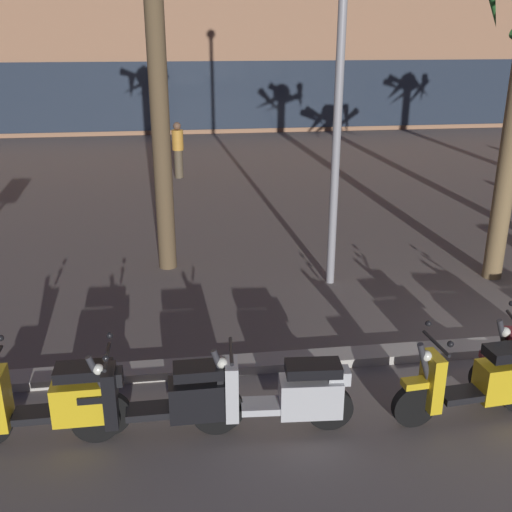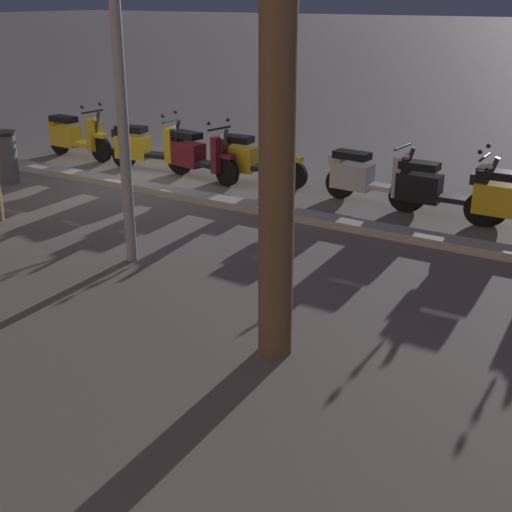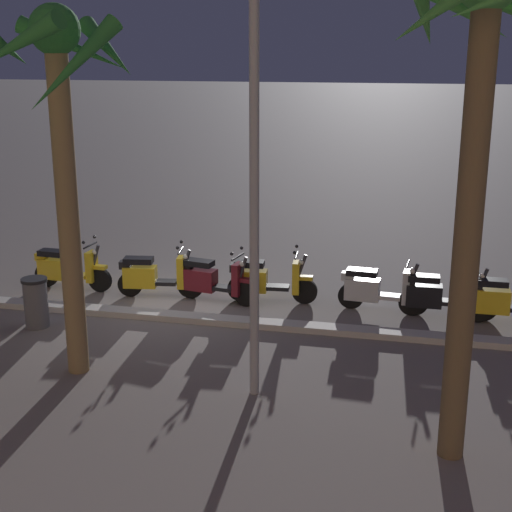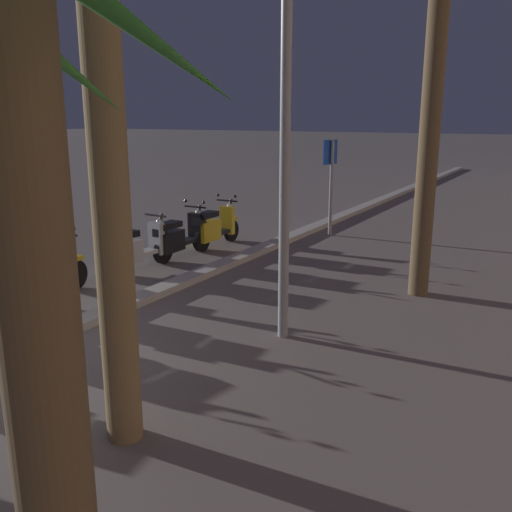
% 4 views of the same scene
% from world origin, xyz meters
% --- Properties ---
extents(scooter_yellow_far_back, '(1.77, 0.56, 1.17)m').
position_xyz_m(scooter_yellow_far_back, '(-6.52, -0.66, 0.46)').
color(scooter_yellow_far_back, black).
rests_on(scooter_yellow_far_back, ground).
extents(scooter_black_mid_rear, '(1.87, 0.56, 1.17)m').
position_xyz_m(scooter_black_mid_rear, '(-5.32, -0.76, 0.45)').
color(scooter_black_mid_rear, black).
rests_on(scooter_black_mid_rear, ground).
extents(scooter_silver_second_in_line, '(1.79, 0.56, 1.04)m').
position_xyz_m(scooter_silver_second_in_line, '(-4.09, -0.86, 0.45)').
color(scooter_silver_second_in_line, black).
rests_on(scooter_silver_second_in_line, ground).
extents(scooter_yellow_mid_centre, '(1.86, 0.56, 1.17)m').
position_xyz_m(scooter_yellow_mid_centre, '(-1.82, -0.90, 0.46)').
color(scooter_yellow_mid_centre, black).
rests_on(scooter_yellow_mid_centre, ground).
extents(palm_tree_near_sign, '(2.16, 2.20, 6.14)m').
position_xyz_m(palm_tree_near_sign, '(-5.36, 4.32, 4.62)').
color(palm_tree_near_sign, brown).
rests_on(palm_tree_near_sign, ground).
extents(pedestrian_strolling_near_curb, '(0.34, 0.45, 1.66)m').
position_xyz_m(pedestrian_strolling_near_curb, '(-5.04, 11.74, 0.88)').
color(pedestrian_strolling_near_curb, brown).
rests_on(pedestrian_strolling_near_curb, ground).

